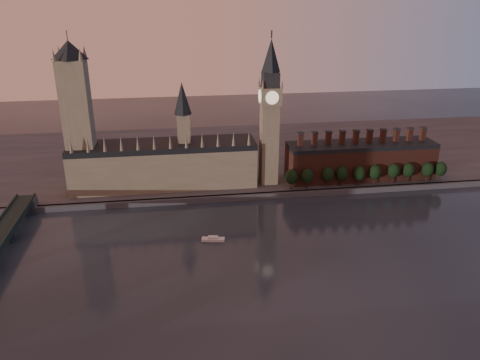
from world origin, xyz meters
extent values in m
plane|color=black|center=(0.00, 0.00, 0.00)|extent=(900.00, 900.00, 0.00)
cube|color=#4E4E53|center=(0.00, 90.00, 2.00)|extent=(900.00, 4.00, 4.00)
cube|color=#4E4E53|center=(0.00, 180.00, 2.00)|extent=(900.00, 180.00, 4.00)
cube|color=#81735B|center=(-65.00, 115.00, 18.00)|extent=(130.00, 30.00, 28.00)
cube|color=black|center=(-65.00, 115.00, 34.00)|extent=(130.00, 30.00, 4.00)
cube|color=#81735B|center=(-50.00, 115.00, 44.00)|extent=(9.00, 9.00, 24.00)
cone|color=black|center=(-50.00, 115.00, 67.00)|extent=(12.00, 12.00, 22.00)
cone|color=#81735B|center=(-124.00, 101.00, 41.00)|extent=(2.60, 2.60, 10.00)
cone|color=#81735B|center=(-113.27, 101.00, 41.00)|extent=(2.60, 2.60, 10.00)
cone|color=#81735B|center=(-102.55, 101.00, 41.00)|extent=(2.60, 2.60, 10.00)
cone|color=#81735B|center=(-91.82, 101.00, 41.00)|extent=(2.60, 2.60, 10.00)
cone|color=#81735B|center=(-81.09, 101.00, 41.00)|extent=(2.60, 2.60, 10.00)
cone|color=#81735B|center=(-70.36, 101.00, 41.00)|extent=(2.60, 2.60, 10.00)
cone|color=#81735B|center=(-59.64, 101.00, 41.00)|extent=(2.60, 2.60, 10.00)
cone|color=#81735B|center=(-48.91, 101.00, 41.00)|extent=(2.60, 2.60, 10.00)
cone|color=#81735B|center=(-38.18, 101.00, 41.00)|extent=(2.60, 2.60, 10.00)
cone|color=#81735B|center=(-27.45, 101.00, 41.00)|extent=(2.60, 2.60, 10.00)
cone|color=#81735B|center=(-16.73, 101.00, 41.00)|extent=(2.60, 2.60, 10.00)
cone|color=#81735B|center=(-6.00, 101.00, 41.00)|extent=(2.60, 2.60, 10.00)
cube|color=#81735B|center=(-120.00, 115.00, 49.00)|extent=(18.00, 18.00, 90.00)
cone|color=black|center=(-120.00, 115.00, 100.00)|extent=(24.00, 24.00, 12.00)
cylinder|color=#232326|center=(-120.00, 115.00, 106.00)|extent=(0.50, 0.50, 12.00)
cone|color=#81735B|center=(-128.00, 107.00, 98.00)|extent=(3.00, 3.00, 8.00)
cone|color=#81735B|center=(-112.00, 107.00, 98.00)|extent=(3.00, 3.00, 8.00)
cone|color=#81735B|center=(-128.00, 123.00, 98.00)|extent=(3.00, 3.00, 8.00)
cone|color=#81735B|center=(-112.00, 123.00, 98.00)|extent=(3.00, 3.00, 8.00)
cube|color=#81735B|center=(10.00, 110.00, 33.00)|extent=(12.00, 12.00, 58.00)
cube|color=#81735B|center=(10.00, 110.00, 68.00)|extent=(14.00, 14.00, 12.00)
cube|color=#232326|center=(10.00, 110.00, 79.00)|extent=(11.00, 11.00, 10.00)
cone|color=black|center=(10.00, 110.00, 95.00)|extent=(13.00, 13.00, 22.00)
cylinder|color=#232326|center=(10.00, 110.00, 108.50)|extent=(1.00, 1.00, 5.00)
cylinder|color=beige|center=(10.00, 102.80, 68.00)|extent=(9.00, 0.50, 9.00)
cylinder|color=beige|center=(10.00, 117.20, 68.00)|extent=(9.00, 0.50, 9.00)
cylinder|color=beige|center=(2.80, 110.00, 68.00)|extent=(0.50, 9.00, 9.00)
cylinder|color=beige|center=(17.20, 110.00, 68.00)|extent=(0.50, 9.00, 9.00)
cone|color=#81735B|center=(3.50, 103.50, 77.00)|extent=(2.00, 2.00, 6.00)
cone|color=#81735B|center=(16.50, 103.50, 77.00)|extent=(2.00, 2.00, 6.00)
cone|color=#81735B|center=(3.50, 116.50, 77.00)|extent=(2.00, 2.00, 6.00)
cone|color=#81735B|center=(16.50, 116.50, 77.00)|extent=(2.00, 2.00, 6.00)
cube|color=#532920|center=(80.00, 110.00, 16.00)|extent=(110.00, 25.00, 24.00)
cube|color=black|center=(80.00, 110.00, 29.50)|extent=(110.00, 25.00, 3.00)
cube|color=#532920|center=(33.00, 110.00, 35.50)|extent=(3.50, 3.50, 9.00)
cube|color=#232326|center=(33.00, 110.00, 40.50)|extent=(4.20, 4.20, 1.00)
cube|color=#532920|center=(43.44, 110.00, 35.50)|extent=(3.50, 3.50, 9.00)
cube|color=#232326|center=(43.44, 110.00, 40.50)|extent=(4.20, 4.20, 1.00)
cube|color=#532920|center=(53.89, 110.00, 35.50)|extent=(3.50, 3.50, 9.00)
cube|color=#232326|center=(53.89, 110.00, 40.50)|extent=(4.20, 4.20, 1.00)
cube|color=#532920|center=(64.33, 110.00, 35.50)|extent=(3.50, 3.50, 9.00)
cube|color=#232326|center=(64.33, 110.00, 40.50)|extent=(4.20, 4.20, 1.00)
cube|color=#532920|center=(74.78, 110.00, 35.50)|extent=(3.50, 3.50, 9.00)
cube|color=#232326|center=(74.78, 110.00, 40.50)|extent=(4.20, 4.20, 1.00)
cube|color=#532920|center=(85.22, 110.00, 35.50)|extent=(3.50, 3.50, 9.00)
cube|color=#232326|center=(85.22, 110.00, 40.50)|extent=(4.20, 4.20, 1.00)
cube|color=#532920|center=(95.67, 110.00, 35.50)|extent=(3.50, 3.50, 9.00)
cube|color=#232326|center=(95.67, 110.00, 40.50)|extent=(4.20, 4.20, 1.00)
cube|color=#532920|center=(106.11, 110.00, 35.50)|extent=(3.50, 3.50, 9.00)
cube|color=#232326|center=(106.11, 110.00, 40.50)|extent=(4.20, 4.20, 1.00)
cube|color=#532920|center=(116.56, 110.00, 35.50)|extent=(3.50, 3.50, 9.00)
cube|color=#232326|center=(116.56, 110.00, 40.50)|extent=(4.20, 4.20, 1.00)
cube|color=#532920|center=(127.00, 110.00, 35.50)|extent=(3.50, 3.50, 9.00)
cube|color=#232326|center=(127.00, 110.00, 40.50)|extent=(4.20, 4.20, 1.00)
cylinder|color=black|center=(23.30, 94.03, 7.00)|extent=(0.80, 0.80, 6.00)
ellipsoid|color=black|center=(23.30, 94.03, 13.50)|extent=(8.60, 8.60, 10.75)
cylinder|color=black|center=(34.63, 94.01, 7.00)|extent=(0.80, 0.80, 6.00)
ellipsoid|color=black|center=(34.63, 94.01, 13.50)|extent=(8.60, 8.60, 10.75)
cylinder|color=black|center=(50.08, 95.01, 7.00)|extent=(0.80, 0.80, 6.00)
ellipsoid|color=black|center=(50.08, 95.01, 13.50)|extent=(8.60, 8.60, 10.75)
cylinder|color=black|center=(60.70, 95.34, 7.00)|extent=(0.80, 0.80, 6.00)
ellipsoid|color=black|center=(60.70, 95.34, 13.50)|extent=(8.60, 8.60, 10.75)
cylinder|color=black|center=(73.04, 93.66, 7.00)|extent=(0.80, 0.80, 6.00)
ellipsoid|color=black|center=(73.04, 93.66, 13.50)|extent=(8.60, 8.60, 10.75)
cylinder|color=black|center=(85.31, 94.41, 7.00)|extent=(0.80, 0.80, 6.00)
ellipsoid|color=black|center=(85.31, 94.41, 13.50)|extent=(8.60, 8.60, 10.75)
cylinder|color=black|center=(99.81, 95.18, 7.00)|extent=(0.80, 0.80, 6.00)
ellipsoid|color=black|center=(99.81, 95.18, 13.50)|extent=(8.60, 8.60, 10.75)
cylinder|color=black|center=(111.33, 95.12, 7.00)|extent=(0.80, 0.80, 6.00)
ellipsoid|color=black|center=(111.33, 95.12, 13.50)|extent=(8.60, 8.60, 10.75)
cylinder|color=black|center=(125.70, 93.93, 7.00)|extent=(0.80, 0.80, 6.00)
ellipsoid|color=black|center=(125.70, 93.93, 13.50)|extent=(8.60, 8.60, 10.75)
cylinder|color=black|center=(135.78, 93.82, 7.00)|extent=(0.80, 0.80, 6.00)
ellipsoid|color=black|center=(135.78, 93.82, 13.50)|extent=(8.60, 8.60, 10.75)
cube|color=#4E4E53|center=(-155.00, 90.00, 7.00)|extent=(14.00, 8.00, 6.00)
cylinder|color=#232326|center=(-155.00, 51.00, 3.88)|extent=(8.00, 8.00, 7.75)
cylinder|color=#232326|center=(-155.00, 85.00, 3.88)|extent=(8.00, 8.00, 7.75)
cube|color=silver|center=(-37.63, 35.26, 0.76)|extent=(13.70, 6.15, 1.51)
cube|color=silver|center=(-37.63, 35.26, 2.08)|extent=(6.10, 3.83, 1.13)
camera|label=1|loc=(-56.69, -203.19, 133.14)|focal=35.00mm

